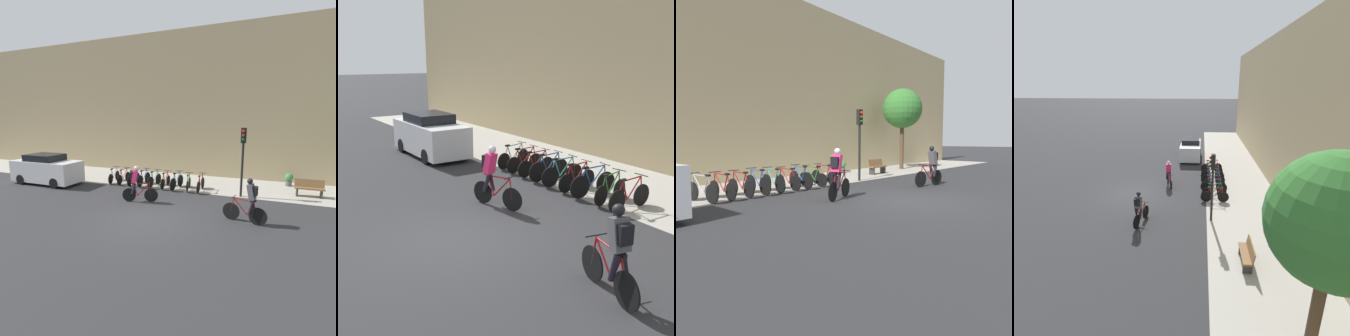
% 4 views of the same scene
% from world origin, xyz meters
% --- Properties ---
extents(ground, '(200.00, 200.00, 0.00)m').
position_xyz_m(ground, '(0.00, 0.00, 0.00)').
color(ground, '#2B2B2D').
extents(kerb_strip, '(44.00, 4.50, 0.01)m').
position_xyz_m(kerb_strip, '(0.00, 6.75, 0.00)').
color(kerb_strip, '#A39E93').
rests_on(kerb_strip, ground).
extents(building_facade, '(44.00, 0.60, 9.97)m').
position_xyz_m(building_facade, '(0.00, 9.30, 4.99)').
color(building_facade, tan).
rests_on(building_facade, ground).
extents(cyclist_pink, '(1.68, 0.66, 1.78)m').
position_xyz_m(cyclist_pink, '(-1.52, 1.96, 0.95)').
color(cyclist_pink, black).
rests_on(cyclist_pink, ground).
extents(cyclist_grey, '(1.73, 0.58, 1.79)m').
position_xyz_m(cyclist_grey, '(3.82, 1.15, 0.95)').
color(cyclist_grey, black).
rests_on(cyclist_grey, ground).
extents(parked_bike_0, '(0.46, 1.67, 0.96)m').
position_xyz_m(parked_bike_0, '(-4.79, 5.00, 0.39)').
color(parked_bike_0, black).
rests_on(parked_bike_0, ground).
extents(parked_bike_1, '(0.46, 1.67, 0.94)m').
position_xyz_m(parked_bike_1, '(-4.07, 5.00, 0.38)').
color(parked_bike_1, black).
rests_on(parked_bike_1, ground).
extents(parked_bike_2, '(0.46, 1.65, 0.95)m').
position_xyz_m(parked_bike_2, '(-3.36, 5.00, 0.39)').
color(parked_bike_2, black).
rests_on(parked_bike_2, ground).
extents(parked_bike_3, '(0.46, 1.70, 0.99)m').
position_xyz_m(parked_bike_3, '(-2.65, 5.00, 0.41)').
color(parked_bike_3, black).
rests_on(parked_bike_3, ground).
extents(parked_bike_4, '(0.46, 1.67, 0.97)m').
position_xyz_m(parked_bike_4, '(-1.94, 5.00, 0.40)').
color(parked_bike_4, black).
rests_on(parked_bike_4, ground).
extents(parked_bike_5, '(0.46, 1.59, 0.94)m').
position_xyz_m(parked_bike_5, '(-1.23, 5.00, 0.38)').
color(parked_bike_5, black).
rests_on(parked_bike_5, ground).
extents(parked_bike_6, '(0.46, 1.71, 0.99)m').
position_xyz_m(parked_bike_6, '(-0.52, 5.00, 0.42)').
color(parked_bike_6, black).
rests_on(parked_bike_6, ground).
extents(parked_bike_7, '(0.46, 1.55, 0.94)m').
position_xyz_m(parked_bike_7, '(0.20, 5.00, 0.38)').
color(parked_bike_7, black).
rests_on(parked_bike_7, ground).
extents(parked_bike_8, '(0.46, 1.68, 0.96)m').
position_xyz_m(parked_bike_8, '(0.91, 5.00, 0.40)').
color(parked_bike_8, black).
rests_on(parked_bike_8, ground).
extents(traffic_light_pole, '(0.26, 0.30, 3.56)m').
position_xyz_m(traffic_light_pole, '(3.14, 4.72, 2.47)').
color(traffic_light_pole, black).
rests_on(traffic_light_pole, ground).
extents(bench, '(1.41, 0.44, 0.89)m').
position_xyz_m(bench, '(6.45, 6.01, 0.46)').
color(bench, brown).
rests_on(bench, ground).
extents(street_tree_0, '(2.77, 2.77, 5.66)m').
position_xyz_m(street_tree_0, '(10.51, 6.78, 4.24)').
color(street_tree_0, '#4C3823').
rests_on(street_tree_0, ground).
extents(potted_plant, '(0.48, 0.48, 0.78)m').
position_xyz_m(potted_plant, '(5.58, 8.06, 0.44)').
color(potted_plant, '#56514C').
rests_on(potted_plant, ground).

